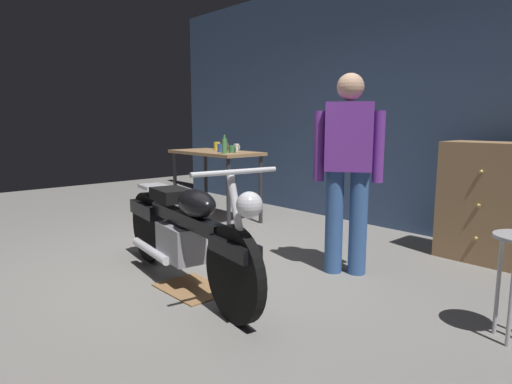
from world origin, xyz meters
name	(u,v)px	position (x,y,z in m)	size (l,w,h in m)	color
ground_plane	(191,278)	(0.00, 0.00, 0.00)	(12.00, 12.00, 0.00)	gray
back_wall	(384,99)	(0.00, 2.80, 1.55)	(8.00, 0.12, 3.10)	#384C70
workbench	(216,160)	(-1.67, 1.52, 0.79)	(1.30, 0.64, 0.90)	#99724C
motorcycle	(183,230)	(0.12, -0.14, 0.45)	(2.18, 0.64, 1.00)	black
person_standing	(348,165)	(0.78, 1.05, 0.93)	(0.48, 0.40, 1.67)	#375D9D
wooden_dresser	(489,202)	(1.45, 2.30, 0.55)	(0.80, 0.47, 1.10)	#99724C
drip_tray	(193,288)	(0.22, -0.14, 0.01)	(0.56, 0.40, 0.01)	olive
storage_bin	(161,212)	(-1.82, 0.77, 0.17)	(0.44, 0.32, 0.34)	gray
mug_yellow_tall	(217,146)	(-1.76, 1.62, 0.96)	(0.12, 0.09, 0.11)	yellow
mug_blue_enamel	(221,148)	(-1.47, 1.46, 0.95)	(0.11, 0.08, 0.10)	#2D51AD
mug_white_ceramic	(237,147)	(-1.45, 1.71, 0.95)	(0.10, 0.07, 0.10)	white
mug_green_speckled	(232,149)	(-1.29, 1.50, 0.94)	(0.12, 0.09, 0.09)	#3D7F4C
mug_brown_stoneware	(225,147)	(-1.54, 1.58, 0.96)	(0.11, 0.08, 0.11)	brown
bottle	(224,146)	(-1.23, 1.33, 1.00)	(0.06, 0.06, 0.24)	#4C8C4C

